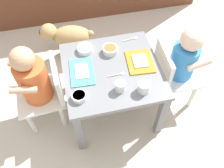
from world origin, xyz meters
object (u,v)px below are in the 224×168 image
Objects in this scene: dining_table at (112,77)px; water_cup_left at (144,88)px; spoon_by_right_tray at (132,39)px; seated_child_right at (182,61)px; food_tray_right at (140,61)px; spoon_by_left_tray at (119,74)px; seated_child_left at (36,81)px; cereal_bowl_right_side at (110,50)px; dog at (68,36)px; water_cup_right at (120,87)px; food_tray_left at (82,72)px; cereal_bowl_left_side at (79,96)px; veggie_bowl_far at (85,49)px.

water_cup_left reaches higher than dining_table.
water_cup_left is at bearing -97.36° from spoon_by_right_tray.
dining_table is at bearing 179.05° from seated_child_right.
food_tray_right is 2.06× the size of spoon_by_left_tray.
food_tray_right is at bearing 77.58° from water_cup_left.
spoon_by_left_tray is (0.48, -0.08, 0.02)m from seated_child_left.
cereal_bowl_right_side is (0.02, 0.14, 0.09)m from dining_table.
water_cup_right is at bearing -72.63° from dog.
food_tray_left reaches higher than dog.
seated_child_right is 7.63× the size of cereal_bowl_left_side.
water_cup_left is (0.31, -0.21, 0.02)m from food_tray_left.
seated_child_right is 0.37m from water_cup_left.
cereal_bowl_left_side is at bearing -178.85° from water_cup_right.
dining_table is at bearing -175.03° from food_tray_right.
seated_child_left is 11.00× the size of water_cup_right.
seated_child_right is 6.67× the size of cereal_bowl_right_side.
seated_child_right is at bearing -18.46° from veggie_bowl_far.
seated_child_left is 0.66m from spoon_by_right_tray.
water_cup_left is (-0.32, -0.18, 0.06)m from seated_child_right.
dog is at bearing 138.33° from seated_child_right.
water_cup_right is 0.29m from cereal_bowl_right_side.
water_cup_left is 0.66× the size of spoon_by_right_tray.
water_cup_right is 0.11m from spoon_by_left_tray.
cereal_bowl_right_side is 0.38m from cereal_bowl_left_side.
water_cup_right is (0.46, -0.18, 0.05)m from seated_child_left.
cereal_bowl_right_side reaches higher than spoon_by_right_tray.
dining_table is 0.30m from spoon_by_right_tray.
food_tray_left reaches higher than spoon_by_left_tray.
water_cup_left is at bearing -71.48° from cereal_bowl_right_side.
food_tray_right is 0.20m from cereal_bowl_right_side.
water_cup_right reaches higher than cereal_bowl_right_side.
cereal_bowl_right_side reaches higher than dining_table.
veggie_bowl_far reaches higher than food_tray_left.
food_tray_right is (0.62, -0.01, 0.02)m from seated_child_left.
dining_table is 0.91× the size of seated_child_right.
food_tray_right is at bearing -1.13° from seated_child_left.
seated_child_right is 2.92× the size of food_tray_left.
cereal_bowl_right_side is at bearing 87.78° from water_cup_right.
veggie_bowl_far is (-0.26, 0.38, -0.01)m from water_cup_left.
seated_child_right is at bearing -4.83° from food_tray_right.
veggie_bowl_far is at bearing 151.06° from food_tray_right.
dog is 5.11× the size of cereal_bowl_left_side.
food_tray_right is (-0.27, 0.02, 0.04)m from seated_child_right.
veggie_bowl_far is (0.09, 0.35, -0.00)m from cereal_bowl_left_side.
cereal_bowl_left_side reaches higher than food_tray_right.
dining_table reaches higher than dog.
spoon_by_left_tray is at bearing -174.08° from seated_child_right.
seated_child_right is 0.42m from spoon_by_left_tray.
water_cup_left is (0.13, -0.19, 0.10)m from dining_table.
seated_child_right is 6.47× the size of veggie_bowl_far.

